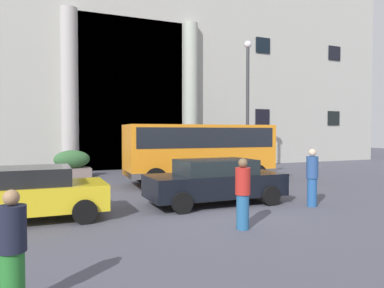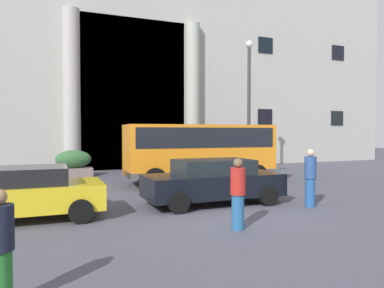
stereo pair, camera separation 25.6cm
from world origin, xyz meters
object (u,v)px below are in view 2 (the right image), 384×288
object	(u,v)px
hedge_planter_far_west	(209,160)
pedestrian_woman_dark_dress	(238,194)
hedge_planter_west	(73,164)
lamppost_plaza_centre	(249,96)
motorcycle_near_kerb	(214,181)
parked_compact_extra	(213,181)
pedestrian_man_crossing	(310,177)
bus_stop_sign	(269,145)
parked_coupe_end	(24,193)
pedestrian_woman_with_bag	(0,249)
orange_minibus	(199,149)

from	to	relation	value
hedge_planter_far_west	pedestrian_woman_dark_dress	bearing A→B (deg)	-111.76
hedge_planter_west	lamppost_plaza_centre	world-z (taller)	lamppost_plaza_centre
motorcycle_near_kerb	pedestrian_woman_dark_dress	xyz separation A→B (m)	(-1.64, -4.80, 0.39)
parked_compact_extra	motorcycle_near_kerb	bearing A→B (deg)	64.26
pedestrian_man_crossing	lamppost_plaza_centre	size ratio (longest dim) A/B	0.25
pedestrian_man_crossing	lamppost_plaza_centre	bearing A→B (deg)	39.20
bus_stop_sign	lamppost_plaza_centre	size ratio (longest dim) A/B	0.35
hedge_planter_west	parked_coupe_end	xyz separation A→B (m)	(-1.90, -9.19, 0.06)
pedestrian_woman_dark_dress	pedestrian_woman_with_bag	world-z (taller)	pedestrian_woman_dark_dress
motorcycle_near_kerb	pedestrian_woman_with_bag	bearing A→B (deg)	-121.00
pedestrian_man_crossing	motorcycle_near_kerb	bearing A→B (deg)	85.03
hedge_planter_west	parked_coupe_end	bearing A→B (deg)	-101.67
parked_coupe_end	pedestrian_woman_dark_dress	bearing A→B (deg)	-31.22
motorcycle_near_kerb	parked_compact_extra	bearing A→B (deg)	-104.43
orange_minibus	parked_coupe_end	distance (m)	8.21
bus_stop_sign	pedestrian_man_crossing	distance (m)	8.94
motorcycle_near_kerb	parked_coupe_end	bearing A→B (deg)	-152.35
bus_stop_sign	hedge_planter_far_west	world-z (taller)	bus_stop_sign
bus_stop_sign	pedestrian_woman_with_bag	size ratio (longest dim) A/B	1.63
pedestrian_man_crossing	pedestrian_woman_with_bag	bearing A→B (deg)	172.33
bus_stop_sign	parked_compact_extra	bearing A→B (deg)	-134.96
bus_stop_sign	hedge_planter_west	distance (m)	10.49
orange_minibus	pedestrian_woman_dark_dress	bearing A→B (deg)	-103.10
motorcycle_near_kerb	pedestrian_woman_with_bag	distance (m)	9.56
hedge_planter_west	motorcycle_near_kerb	xyz separation A→B (m)	(4.50, -7.32, -0.20)
orange_minibus	pedestrian_man_crossing	world-z (taller)	orange_minibus
orange_minibus	pedestrian_man_crossing	bearing A→B (deg)	-74.92
bus_stop_sign	parked_coupe_end	size ratio (longest dim) A/B	0.64
hedge_planter_far_west	lamppost_plaza_centre	size ratio (longest dim) A/B	0.26
hedge_planter_west	bus_stop_sign	bearing A→B (deg)	-14.57
parked_compact_extra	hedge_planter_far_west	bearing A→B (deg)	65.99
hedge_planter_far_west	hedge_planter_west	world-z (taller)	hedge_planter_far_west
parked_coupe_end	parked_compact_extra	size ratio (longest dim) A/B	0.91
bus_stop_sign	motorcycle_near_kerb	bearing A→B (deg)	-140.16
parked_coupe_end	pedestrian_woman_dark_dress	world-z (taller)	pedestrian_woman_dark_dress
hedge_planter_west	pedestrian_woman_with_bag	distance (m)	14.51
pedestrian_woman_with_bag	hedge_planter_far_west	bearing A→B (deg)	-16.51
pedestrian_woman_dark_dress	lamppost_plaza_centre	world-z (taller)	lamppost_plaza_centre
lamppost_plaza_centre	orange_minibus	bearing A→B (deg)	-148.03
bus_stop_sign	pedestrian_woman_with_bag	distance (m)	16.85
hedge_planter_west	pedestrian_man_crossing	distance (m)	12.33
parked_coupe_end	orange_minibus	bearing A→B (deg)	32.78
parked_coupe_end	lamppost_plaza_centre	world-z (taller)	lamppost_plaza_centre
orange_minibus	hedge_planter_west	xyz separation A→B (m)	(-4.99, 4.81, -0.91)
pedestrian_man_crossing	pedestrian_woman_with_bag	size ratio (longest dim) A/B	1.14
parked_compact_extra	bus_stop_sign	bearing A→B (deg)	45.05
pedestrian_woman_dark_dress	pedestrian_woman_with_bag	size ratio (longest dim) A/B	1.07
pedestrian_man_crossing	lamppost_plaza_centre	distance (m)	9.41
bus_stop_sign	lamppost_plaza_centre	bearing A→B (deg)	163.40
hedge_planter_west	pedestrian_man_crossing	bearing A→B (deg)	-59.70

